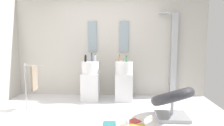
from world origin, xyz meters
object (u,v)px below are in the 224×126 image
object	(u,v)px
pedestal_sink_right	(124,81)
shower_column	(173,53)
magazine_red	(133,121)
soap_bottle_blue	(92,57)
lounge_chair	(172,99)
coffee_mug	(127,122)
soap_bottle_clear	(95,58)
magazine_teal	(110,124)
soap_bottle_green	(127,59)
soap_bottle_black	(86,58)
towel_rack	(33,79)
pedestal_sink_left	(90,81)
soap_bottle_amber	(119,58)

from	to	relation	value
pedestal_sink_right	shower_column	xyz separation A→B (m)	(1.20, 0.34, 0.63)
magazine_red	soap_bottle_blue	world-z (taller)	soap_bottle_blue
shower_column	lounge_chair	world-z (taller)	shower_column
pedestal_sink_right	coffee_mug	size ratio (longest dim) A/B	11.81
coffee_mug	soap_bottle_clear	distance (m)	1.86
shower_column	magazine_teal	distance (m)	2.49
soap_bottle_green	lounge_chair	bearing A→B (deg)	-50.44
soap_bottle_black	soap_bottle_clear	size ratio (longest dim) A/B	0.99
magazine_red	coffee_mug	distance (m)	0.17
towel_rack	soap_bottle_blue	distance (m)	1.41
pedestal_sink_right	soap_bottle_clear	xyz separation A→B (m)	(-0.67, 0.06, 0.53)
pedestal_sink_left	lounge_chair	xyz separation A→B (m)	(1.65, -1.04, -0.10)
lounge_chair	shower_column	bearing A→B (deg)	76.30
shower_column	soap_bottle_green	bearing A→B (deg)	-159.98
soap_bottle_green	soap_bottle_black	xyz separation A→B (m)	(-0.95, 0.04, 0.01)
soap_bottle_black	soap_bottle_amber	size ratio (longest dim) A/B	1.00
pedestal_sink_left	magazine_red	world-z (taller)	pedestal_sink_left
pedestal_sink_right	soap_bottle_clear	world-z (taller)	soap_bottle_clear
coffee_mug	soap_bottle_black	bearing A→B (deg)	124.23
soap_bottle_black	pedestal_sink_left	bearing A→B (deg)	16.30
shower_column	lounge_chair	distance (m)	1.60
soap_bottle_blue	magazine_teal	bearing A→B (deg)	-70.88
pedestal_sink_left	coffee_mug	world-z (taller)	pedestal_sink_left
soap_bottle_clear	magazine_teal	bearing A→B (deg)	-73.43
lounge_chair	towel_rack	distance (m)	2.72
towel_rack	soap_bottle_amber	size ratio (longest dim) A/B	5.85
shower_column	soap_bottle_clear	size ratio (longest dim) A/B	12.43
shower_column	magazine_red	size ratio (longest dim) A/B	8.70
coffee_mug	pedestal_sink_right	bearing A→B (deg)	91.58
lounge_chair	towel_rack	size ratio (longest dim) A/B	1.16
soap_bottle_blue	soap_bottle_black	world-z (taller)	soap_bottle_blue
pedestal_sink_right	magazine_red	bearing A→B (deg)	-83.15
pedestal_sink_left	soap_bottle_green	xyz separation A→B (m)	(0.85, -0.07, 0.52)
lounge_chair	magazine_teal	bearing A→B (deg)	-162.54
towel_rack	lounge_chair	bearing A→B (deg)	-6.54
soap_bottle_green	soap_bottle_amber	world-z (taller)	soap_bottle_amber
soap_bottle_black	soap_bottle_amber	bearing A→B (deg)	4.41
soap_bottle_black	soap_bottle_clear	xyz separation A→B (m)	(0.21, 0.09, 0.00)
towel_rack	soap_bottle_amber	xyz separation A→B (m)	(1.72, 0.76, 0.35)
shower_column	soap_bottle_amber	world-z (taller)	shower_column
soap_bottle_green	soap_bottle_clear	size ratio (longest dim) A/B	0.90
shower_column	soap_bottle_green	size ratio (longest dim) A/B	13.86
pedestal_sink_right	magazine_red	world-z (taller)	pedestal_sink_right
lounge_chair	soap_bottle_black	world-z (taller)	soap_bottle_black
coffee_mug	soap_bottle_blue	world-z (taller)	soap_bottle_blue
soap_bottle_amber	soap_bottle_clear	bearing A→B (deg)	176.87
magazine_red	soap_bottle_amber	world-z (taller)	soap_bottle_amber
soap_bottle_black	magazine_teal	bearing A→B (deg)	-64.64
lounge_chair	soap_bottle_amber	bearing A→B (deg)	132.21
coffee_mug	soap_bottle_green	xyz separation A→B (m)	(0.02, 1.32, 0.92)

